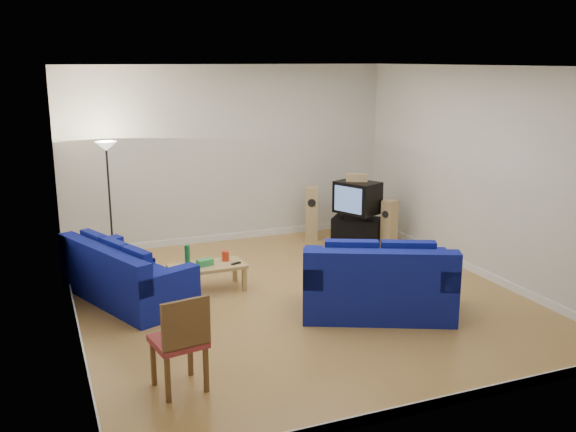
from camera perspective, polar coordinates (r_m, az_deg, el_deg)
name	(u,v)px	position (r m, az deg, el deg)	size (l,w,h in m)	color
room	(299,191)	(8.72, 0.98, 2.25)	(6.01, 6.51, 3.21)	olive
sofa_three_seat	(124,279)	(9.24, -14.40, -5.47)	(1.68, 2.35, 0.83)	navy
sofa_loveseat	(378,287)	(8.56, 7.97, -6.30)	(2.22, 1.80, 0.97)	navy
coffee_table	(207,268)	(9.38, -7.19, -4.64)	(1.09, 0.56, 0.39)	tan
bottle	(187,256)	(9.27, -8.93, -3.53)	(0.08, 0.08, 0.33)	#197233
tissue_box	(205,262)	(9.33, -7.40, -4.12)	(0.23, 0.13, 0.09)	green
red_canister	(226,256)	(9.51, -5.57, -3.55)	(0.10, 0.10, 0.15)	red
remote	(236,263)	(9.36, -4.66, -4.22)	(0.15, 0.05, 0.02)	black
tv_stand	(356,231)	(11.66, 6.09, -1.37)	(0.83, 0.46, 0.51)	black
av_receiver	(357,215)	(11.54, 6.12, 0.05)	(0.46, 0.38, 0.11)	black
television	(357,197)	(11.45, 6.18, 1.66)	(0.79, 0.88, 0.56)	black
centre_speaker	(357,178)	(11.44, 6.15, 3.42)	(0.38, 0.15, 0.13)	tan
speaker_left	(312,213)	(11.91, 2.12, 0.24)	(0.33, 0.36, 0.99)	tan
speaker_right	(389,224)	(11.51, 8.98, -0.73)	(0.32, 0.29, 0.87)	tan
floor_lamp	(107,163)	(10.65, -15.78, 4.52)	(0.35, 0.35, 2.02)	black
dining_chair	(181,339)	(6.59, -9.49, -10.69)	(0.57, 0.57, 1.04)	brown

